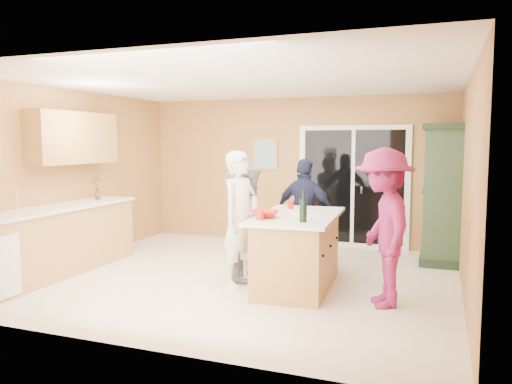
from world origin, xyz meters
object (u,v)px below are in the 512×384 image
(kitchen_island, at_px, (297,253))
(woman_grey, at_px, (250,222))
(green_hutch, at_px, (442,195))
(woman_navy, at_px, (305,213))
(woman_white, at_px, (241,219))
(woman_magenta, at_px, (384,228))

(kitchen_island, height_order, woman_grey, woman_grey)
(kitchen_island, relative_size, green_hutch, 0.87)
(kitchen_island, bearing_deg, green_hutch, 48.04)
(woman_grey, distance_m, woman_navy, 1.00)
(kitchen_island, height_order, woman_navy, woman_navy)
(woman_grey, bearing_deg, woman_white, 171.72)
(woman_magenta, bearing_deg, woman_white, -114.93)
(woman_navy, distance_m, woman_magenta, 1.87)
(woman_white, bearing_deg, woman_navy, -8.27)
(woman_grey, relative_size, woman_magenta, 0.86)
(kitchen_island, bearing_deg, woman_white, -171.26)
(woman_magenta, bearing_deg, green_hutch, 147.35)
(kitchen_island, bearing_deg, woman_magenta, -21.06)
(woman_white, relative_size, woman_grey, 1.13)
(kitchen_island, xyz_separation_m, woman_magenta, (1.07, -0.34, 0.45))
(green_hutch, height_order, woman_white, green_hutch)
(green_hutch, bearing_deg, woman_magenta, -103.83)
(woman_grey, distance_m, woman_magenta, 1.86)
(green_hutch, bearing_deg, woman_navy, -150.16)
(kitchen_island, relative_size, woman_navy, 1.14)
(woman_navy, bearing_deg, kitchen_island, 107.05)
(woman_navy, bearing_deg, woman_magenta, 139.47)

